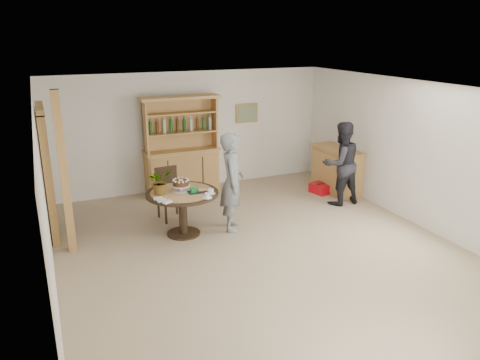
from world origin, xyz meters
name	(u,v)px	position (x,y,z in m)	size (l,w,h in m)	color
ground	(261,251)	(0.00, 0.00, 0.00)	(7.00, 7.00, 0.00)	tan
room_shell	(263,142)	(0.00, 0.01, 1.74)	(6.04, 7.04, 2.52)	white
doorway	(47,171)	(-2.93, 2.00, 1.11)	(0.13, 1.10, 2.18)	black
pine_post	(64,174)	(-2.70, 1.20, 1.25)	(0.12, 0.12, 2.50)	#AE7A49
hutch	(182,161)	(-0.30, 3.24, 0.69)	(1.62, 0.54, 2.04)	tan
sideboard	(337,170)	(2.74, 2.00, 0.47)	(0.54, 1.26, 0.94)	tan
dining_table	(182,201)	(-0.93, 1.11, 0.60)	(1.20, 1.20, 0.76)	black
dining_chair	(169,190)	(-0.94, 1.94, 0.54)	(0.47, 0.47, 0.95)	black
birthday_cake	(181,184)	(-0.93, 1.16, 0.88)	(0.30, 0.30, 0.20)	white
flower_vase	(160,181)	(-1.28, 1.16, 0.97)	(0.38, 0.33, 0.42)	#3F7233
gift_tray	(197,191)	(-0.71, 0.99, 0.79)	(0.30, 0.20, 0.08)	black
coffee_cup_a	(211,191)	(-0.53, 0.83, 0.80)	(0.15, 0.15, 0.09)	white
coffee_cup_b	(207,196)	(-0.65, 0.66, 0.79)	(0.15, 0.15, 0.08)	white
napkins	(162,200)	(-1.34, 0.80, 0.77)	(0.24, 0.33, 0.03)	white
teen_boy	(232,182)	(-0.08, 1.01, 0.85)	(0.62, 0.41, 1.70)	slate
adult_person	(341,164)	(2.35, 1.33, 0.82)	(0.80, 0.62, 1.64)	black
red_suitcase	(325,187)	(2.50, 2.04, 0.10)	(0.68, 0.53, 0.21)	red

